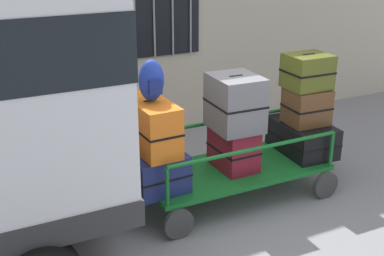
% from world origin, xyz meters
% --- Properties ---
extents(ground_plane, '(40.00, 40.00, 0.00)m').
position_xyz_m(ground_plane, '(0.00, 0.00, 0.00)').
color(ground_plane, gray).
extents(luggage_cart, '(2.29, 1.12, 0.39)m').
position_xyz_m(luggage_cart, '(0.30, 0.18, 0.32)').
color(luggage_cart, '#146023').
rests_on(luggage_cart, ground).
extents(cart_railing, '(2.19, 0.98, 0.45)m').
position_xyz_m(cart_railing, '(0.30, 0.18, 0.75)').
color(cart_railing, '#146023').
rests_on(cart_railing, luggage_cart).
extents(suitcase_left_bottom, '(0.63, 0.73, 0.42)m').
position_xyz_m(suitcase_left_bottom, '(-0.73, 0.16, 0.59)').
color(suitcase_left_bottom, navy).
rests_on(suitcase_left_bottom, luggage_cart).
extents(suitcase_left_middle, '(0.41, 0.87, 0.56)m').
position_xyz_m(suitcase_left_middle, '(-0.73, 0.21, 1.09)').
color(suitcase_left_middle, orange).
rests_on(suitcase_left_middle, suitcase_left_bottom).
extents(suitcase_midleft_bottom, '(0.42, 0.60, 0.50)m').
position_xyz_m(suitcase_midleft_bottom, '(0.30, 0.19, 0.63)').
color(suitcase_midleft_bottom, maroon).
rests_on(suitcase_midleft_bottom, luggage_cart).
extents(suitcase_midleft_middle, '(0.55, 0.64, 0.64)m').
position_xyz_m(suitcase_midleft_middle, '(0.30, 0.18, 1.20)').
color(suitcase_midleft_middle, slate).
rests_on(suitcase_midleft_middle, suitcase_midleft_bottom).
extents(suitcase_center_bottom, '(0.62, 0.92, 0.39)m').
position_xyz_m(suitcase_center_bottom, '(1.33, 0.21, 0.58)').
color(suitcase_center_bottom, black).
rests_on(suitcase_center_bottom, luggage_cart).
extents(suitcase_center_middle, '(0.52, 0.46, 0.45)m').
position_xyz_m(suitcase_center_middle, '(1.33, 0.17, 1.00)').
color(suitcase_center_middle, brown).
rests_on(suitcase_center_middle, suitcase_center_bottom).
extents(suitcase_center_top, '(0.53, 0.47, 0.42)m').
position_xyz_m(suitcase_center_top, '(1.33, 0.21, 1.44)').
color(suitcase_center_top, '#4C5119').
rests_on(suitcase_center_top, suitcase_center_middle).
extents(backpack, '(0.27, 0.22, 0.44)m').
position_xyz_m(backpack, '(-0.72, 0.17, 1.59)').
color(backpack, navy).
rests_on(backpack, suitcase_left_middle).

